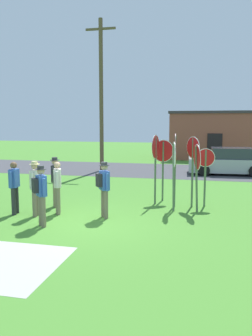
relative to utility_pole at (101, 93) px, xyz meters
name	(u,v)px	position (x,y,z in m)	size (l,w,h in m)	color
ground_plane	(89,222)	(2.80, -10.56, -4.65)	(80.00, 80.00, 0.00)	#47842D
street_asphalt	(149,170)	(2.80, 0.87, -4.64)	(60.00, 6.40, 0.01)	#424247
building_background	(214,135)	(6.85, 8.82, -2.74)	(7.07, 4.42, 3.80)	brown
utility_pole	(101,93)	(0.00, 0.00, 0.00)	(1.80, 0.24, 8.92)	brown
parked_car_on_street	(228,162)	(7.45, 0.14, -3.96)	(4.39, 2.19, 1.51)	#A5A8AD
stop_sign_far_back	(175,158)	(5.10, -8.15, -2.92)	(0.09, 0.69, 2.56)	#51664C
stop_sign_rear_right	(205,168)	(6.13, -7.83, -3.28)	(0.64, 0.12, 2.04)	#51664C
stop_sign_rear_left	(163,159)	(4.59, -7.27, -3.06)	(0.76, 0.38, 2.30)	#51664C
stop_sign_center_cluster	(197,166)	(5.85, -8.63, -3.11)	(0.28, 0.83, 2.23)	#51664C
stop_sign_low_front	(156,156)	(4.39, -7.86, -2.91)	(0.16, 0.86, 2.50)	#51664C
stop_sign_leaning_right	(193,159)	(5.70, -7.99, -2.97)	(0.46, 0.62, 2.46)	#51664C
stop_sign_leaning_left	(174,164)	(5.12, -8.70, -3.05)	(0.21, 0.82, 2.31)	#51664C
person_with_sunhat	(104,186)	(3.11, -10.00, -3.64)	(0.47, 0.48, 1.74)	#7A6B56
person_in_teal	(41,191)	(1.63, -11.22, -3.64)	(0.47, 0.48, 1.74)	#7A6B56
person_near_signs	(58,185)	(1.53, -9.88, -3.70)	(0.34, 0.54, 1.69)	#7A6B56
person_in_dark_shirt	(14,185)	(0.20, -10.21, -3.70)	(0.26, 0.57, 1.69)	#2D2D33
person_holding_notes	(55,179)	(1.05, -9.01, -3.66)	(0.31, 0.55, 1.74)	#7A6B56
person_in_blue	(35,185)	(0.96, -10.26, -3.66)	(0.32, 0.57, 1.74)	#7A6B56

